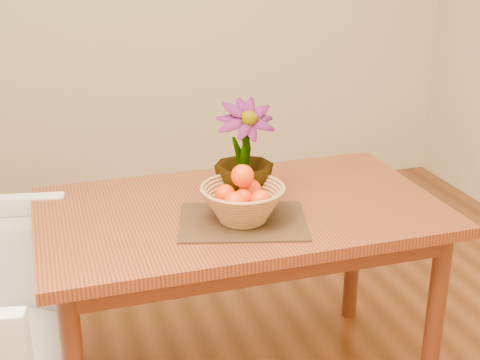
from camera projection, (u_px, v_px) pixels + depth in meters
name	position (u px, v px, depth m)	size (l,w,h in m)	color
table	(240.00, 229.00, 2.36)	(1.40, 0.80, 0.75)	brown
placemat	(243.00, 221.00, 2.21)	(0.42, 0.31, 0.01)	#3C2615
wicker_basket	(243.00, 205.00, 2.19)	(0.28, 0.28, 0.11)	#A37A44
orange_pile	(243.00, 193.00, 2.18)	(0.17, 0.17, 0.14)	#E94603
potted_plant	(244.00, 155.00, 2.28)	(0.21, 0.21, 0.37)	#194614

